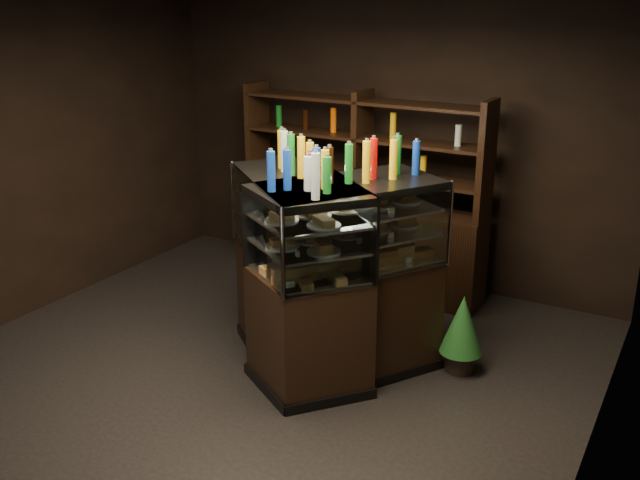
% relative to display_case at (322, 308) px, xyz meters
% --- Properties ---
extents(ground, '(5.00, 5.00, 0.00)m').
position_rel_display_case_xyz_m(ground, '(-0.42, -0.37, -0.52)').
color(ground, black).
rests_on(ground, ground).
extents(room_shell, '(5.02, 5.02, 3.01)m').
position_rel_display_case_xyz_m(room_shell, '(-0.42, -0.37, 1.42)').
color(room_shell, black).
rests_on(room_shell, ground).
extents(display_case, '(1.84, 1.61, 1.57)m').
position_rel_display_case_xyz_m(display_case, '(0.00, 0.00, 0.00)').
color(display_case, black).
rests_on(display_case, ground).
extents(food_display, '(1.36, 1.20, 0.48)m').
position_rel_display_case_xyz_m(food_display, '(0.00, -0.01, 0.66)').
color(food_display, '#B1793F').
rests_on(food_display, display_case).
extents(bottles_top, '(1.19, 1.06, 0.30)m').
position_rel_display_case_xyz_m(bottles_top, '(-0.00, 0.00, 1.18)').
color(bottles_top, '#D8590A').
rests_on(bottles_top, display_case).
extents(potted_conifer, '(0.34, 0.34, 0.74)m').
position_rel_display_case_xyz_m(potted_conifer, '(0.99, 0.49, -0.10)').
color(potted_conifer, black).
rests_on(potted_conifer, ground).
extents(back_shelving, '(2.56, 0.46, 2.00)m').
position_rel_display_case_xyz_m(back_shelving, '(-0.51, 1.68, 0.08)').
color(back_shelving, black).
rests_on(back_shelving, ground).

